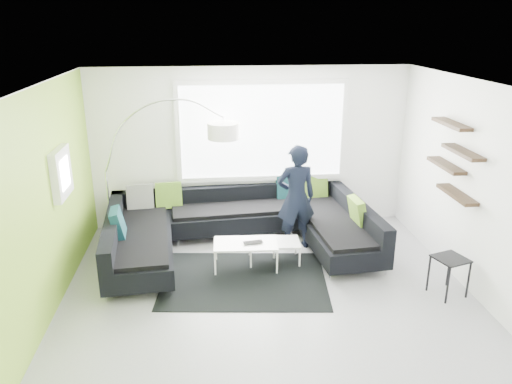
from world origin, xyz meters
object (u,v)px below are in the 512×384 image
Objects in this scene: arc_lamp at (106,172)px; laptop at (254,244)px; coffee_table at (260,252)px; person at (296,197)px; sectional_sofa at (240,230)px; side_table at (448,276)px.

laptop is (2.29, -1.33, -0.78)m from arc_lamp.
person reaches higher than coffee_table.
sectional_sofa is 2.39m from arc_lamp.
side_table is at bearing 131.63° from person.
sectional_sofa is at bearing 2.60° from person.
person is 1.12m from laptop.
person is at bearing 2.46° from sectional_sofa.
laptop is at bearing -125.72° from coffee_table.
laptop reaches higher than coffee_table.
sectional_sofa is at bearing 149.63° from side_table.
arc_lamp reaches higher than laptop.
side_table is 2.72m from laptop.
sectional_sofa is 2.48× the size of person.
person is (0.91, 0.12, 0.47)m from sectional_sofa.
person is at bearing 34.17° from laptop.
sectional_sofa reaches higher than coffee_table.
person is at bearing -2.68° from arc_lamp.
person is 5.44× the size of laptop.
coffee_table is (0.27, -0.45, -0.19)m from sectional_sofa.
coffee_table is 1.07m from person.
arc_lamp is 5.42m from side_table.
side_table is at bearing -16.72° from arc_lamp.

